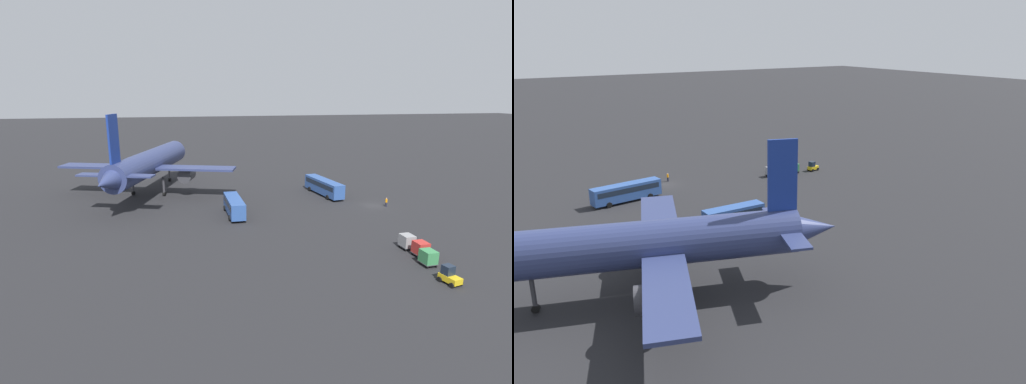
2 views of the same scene
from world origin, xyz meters
TOP-DOWN VIEW (x-y plane):
  - ground_plane at (0.00, 0.00)m, footprint 600.00×600.00m
  - airplane at (17.93, 42.88)m, footprint 43.21×36.73m
  - shuttle_bus_near at (9.92, 6.49)m, footprint 12.98×4.36m
  - shuttle_bus_far at (-0.75, 27.49)m, footprint 10.03×2.99m
  - baggage_tug at (-31.70, 7.12)m, footprint 2.62×2.06m
  - worker_person at (-1.17, -2.02)m, footprint 0.38×0.38m
  - cargo_cart_green at (-26.92, 6.60)m, footprint 2.07×1.76m
  - cargo_cart_red at (-24.11, 5.82)m, footprint 2.07×1.76m
  - cargo_cart_grey at (-21.29, 6.09)m, footprint 2.07×1.76m

SIDE VIEW (x-z plane):
  - ground_plane at x=0.00m, z-range 0.00..0.00m
  - worker_person at x=-1.17m, z-range 0.00..1.74m
  - baggage_tug at x=-31.70m, z-range -0.11..1.99m
  - cargo_cart_green at x=-26.92m, z-range 0.16..2.22m
  - cargo_cart_red at x=-24.11m, z-range 0.16..2.22m
  - cargo_cart_grey at x=-21.29m, z-range 0.16..2.22m
  - shuttle_bus_far at x=-0.75m, z-range 0.32..3.47m
  - shuttle_bus_near at x=9.92m, z-range 0.33..3.67m
  - airplane at x=17.93m, z-range -2.20..15.63m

